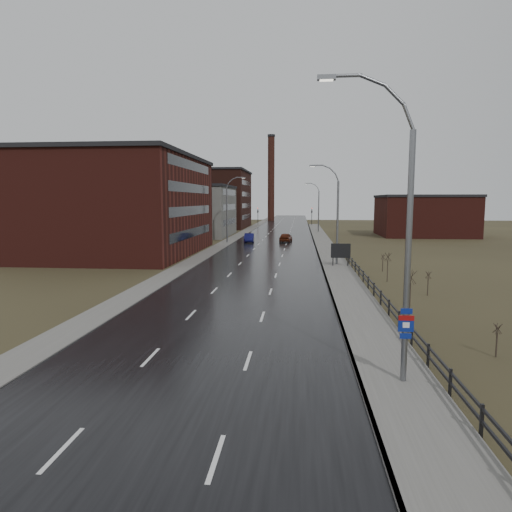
% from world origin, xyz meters
% --- Properties ---
extents(ground, '(320.00, 320.00, 0.00)m').
position_xyz_m(ground, '(0.00, 0.00, 0.00)').
color(ground, '#2D2819').
rests_on(ground, ground).
extents(road, '(14.00, 300.00, 0.06)m').
position_xyz_m(road, '(0.00, 60.00, 0.03)').
color(road, black).
rests_on(road, ground).
extents(sidewalk_right, '(3.20, 180.00, 0.18)m').
position_xyz_m(sidewalk_right, '(8.60, 35.00, 0.09)').
color(sidewalk_right, '#595651').
rests_on(sidewalk_right, ground).
extents(curb_right, '(0.16, 180.00, 0.18)m').
position_xyz_m(curb_right, '(7.08, 35.00, 0.09)').
color(curb_right, slate).
rests_on(curb_right, ground).
extents(sidewalk_left, '(2.40, 260.00, 0.12)m').
position_xyz_m(sidewalk_left, '(-8.20, 60.00, 0.06)').
color(sidewalk_left, '#595651').
rests_on(sidewalk_left, ground).
extents(warehouse_near, '(22.44, 28.56, 13.50)m').
position_xyz_m(warehouse_near, '(-20.99, 45.00, 6.76)').
color(warehouse_near, '#471914').
rests_on(warehouse_near, ground).
extents(warehouse_mid, '(16.32, 20.40, 10.50)m').
position_xyz_m(warehouse_mid, '(-17.99, 78.00, 5.26)').
color(warehouse_mid, slate).
rests_on(warehouse_mid, ground).
extents(warehouse_far, '(26.52, 24.48, 15.50)m').
position_xyz_m(warehouse_far, '(-22.99, 108.00, 7.76)').
color(warehouse_far, '#331611').
rests_on(warehouse_far, ground).
extents(building_right, '(18.36, 16.32, 8.50)m').
position_xyz_m(building_right, '(30.30, 82.00, 4.26)').
color(building_right, '#471914').
rests_on(building_right, ground).
extents(smokestack, '(2.70, 2.70, 30.70)m').
position_xyz_m(smokestack, '(-6.00, 150.00, 15.50)').
color(smokestack, '#331611').
rests_on(smokestack, ground).
extents(streetlight_main, '(3.91, 0.29, 12.11)m').
position_xyz_m(streetlight_main, '(8.47, 2.00, 6.06)').
color(streetlight_main, slate).
rests_on(streetlight_main, ground).
extents(streetlight_right_mid, '(3.36, 0.28, 11.35)m').
position_xyz_m(streetlight_right_mid, '(8.50, 36.00, 5.84)').
color(streetlight_right_mid, slate).
rests_on(streetlight_right_mid, ground).
extents(streetlight_left, '(3.36, 0.28, 11.35)m').
position_xyz_m(streetlight_left, '(-7.70, 62.00, 5.84)').
color(streetlight_left, slate).
rests_on(streetlight_left, ground).
extents(streetlight_right_far, '(3.36, 0.28, 11.35)m').
position_xyz_m(streetlight_right_far, '(8.50, 90.00, 5.84)').
color(streetlight_right_far, slate).
rests_on(streetlight_right_far, ground).
extents(guardrail, '(0.10, 53.05, 1.10)m').
position_xyz_m(guardrail, '(10.30, 18.31, 0.71)').
color(guardrail, black).
rests_on(guardrail, ground).
extents(shrub_b, '(0.39, 0.41, 1.62)m').
position_xyz_m(shrub_b, '(13.90, 5.77, 0.86)').
color(shrub_b, '#382D23').
rests_on(shrub_b, ground).
extents(shrub_c, '(0.71, 0.75, 3.02)m').
position_xyz_m(shrub_c, '(11.57, 12.99, 1.61)').
color(shrub_c, '#382D23').
rests_on(shrub_c, ground).
extents(shrub_d, '(0.46, 0.48, 1.91)m').
position_xyz_m(shrub_d, '(14.54, 19.90, 1.01)').
color(shrub_d, '#382D23').
rests_on(shrub_d, ground).
extents(shrub_e, '(0.63, 0.66, 2.67)m').
position_xyz_m(shrub_e, '(12.57, 25.87, 1.42)').
color(shrub_e, '#382D23').
rests_on(shrub_e, ground).
extents(shrub_f, '(0.44, 0.46, 1.81)m').
position_xyz_m(shrub_f, '(13.21, 31.91, 0.96)').
color(shrub_f, '#382D23').
rests_on(shrub_f, ground).
extents(billboard, '(2.14, 0.17, 2.65)m').
position_xyz_m(billboard, '(9.10, 34.59, 1.77)').
color(billboard, black).
rests_on(billboard, ground).
extents(traffic_light_left, '(0.58, 2.73, 5.30)m').
position_xyz_m(traffic_light_left, '(-8.00, 120.00, 4.60)').
color(traffic_light_left, black).
rests_on(traffic_light_left, ground).
extents(traffic_light_right, '(0.58, 2.73, 5.30)m').
position_xyz_m(traffic_light_right, '(8.00, 120.00, 4.60)').
color(traffic_light_right, black).
rests_on(traffic_light_right, ground).
extents(car_near, '(1.95, 4.79, 1.55)m').
position_xyz_m(car_near, '(-4.28, 63.30, 0.77)').
color(car_near, '#0E0F46').
rests_on(car_near, ground).
extents(car_far, '(2.42, 4.93, 1.62)m').
position_xyz_m(car_far, '(2.11, 64.66, 0.81)').
color(car_far, '#501C0D').
rests_on(car_far, ground).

